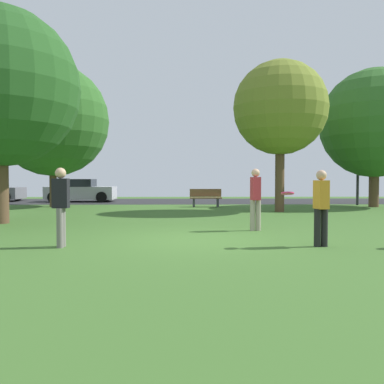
{
  "coord_description": "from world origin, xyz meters",
  "views": [
    {
      "loc": [
        -0.25,
        -9.6,
        1.45
      ],
      "look_at": [
        0.0,
        3.35,
        1.01
      ],
      "focal_mm": 38.39,
      "sensor_mm": 36.0,
      "label": 1
    }
  ],
  "objects_px": {
    "person_walking": "(321,205)",
    "person_bystander": "(255,196)",
    "oak_tree_center": "(52,120)",
    "frisbee_disc": "(288,193)",
    "street_lamp_post": "(358,163)",
    "parked_car_silver": "(81,191)",
    "park_bench": "(206,198)",
    "oak_tree_left": "(280,108)",
    "oak_tree_right": "(375,123)",
    "person_thrower": "(61,203)"
  },
  "relations": [
    {
      "from": "oak_tree_left",
      "to": "parked_car_silver",
      "type": "relative_size",
      "value": 1.59
    },
    {
      "from": "oak_tree_center",
      "to": "person_walking",
      "type": "relative_size",
      "value": 4.41
    },
    {
      "from": "oak_tree_right",
      "to": "frisbee_disc",
      "type": "xyz_separation_m",
      "value": [
        -7.37,
        -11.86,
        -3.05
      ]
    },
    {
      "from": "oak_tree_right",
      "to": "person_thrower",
      "type": "relative_size",
      "value": 4.14
    },
    {
      "from": "oak_tree_left",
      "to": "oak_tree_right",
      "type": "relative_size",
      "value": 0.94
    },
    {
      "from": "person_thrower",
      "to": "street_lamp_post",
      "type": "bearing_deg",
      "value": 48.8
    },
    {
      "from": "oak_tree_left",
      "to": "parked_car_silver",
      "type": "distance_m",
      "value": 13.57
    },
    {
      "from": "person_walking",
      "to": "street_lamp_post",
      "type": "distance_m",
      "value": 14.77
    },
    {
      "from": "person_bystander",
      "to": "person_walking",
      "type": "height_order",
      "value": "person_bystander"
    },
    {
      "from": "person_walking",
      "to": "street_lamp_post",
      "type": "height_order",
      "value": "street_lamp_post"
    },
    {
      "from": "parked_car_silver",
      "to": "park_bench",
      "type": "relative_size",
      "value": 2.55
    },
    {
      "from": "oak_tree_left",
      "to": "street_lamp_post",
      "type": "distance_m",
      "value": 7.06
    },
    {
      "from": "oak_tree_center",
      "to": "oak_tree_right",
      "type": "distance_m",
      "value": 16.14
    },
    {
      "from": "oak_tree_left",
      "to": "person_bystander",
      "type": "xyz_separation_m",
      "value": [
        -2.15,
        -6.32,
        -3.49
      ]
    },
    {
      "from": "oak_tree_left",
      "to": "oak_tree_right",
      "type": "xyz_separation_m",
      "value": [
        5.42,
        2.84,
        -0.26
      ]
    },
    {
      "from": "person_walking",
      "to": "street_lamp_post",
      "type": "relative_size",
      "value": 0.36
    },
    {
      "from": "oak_tree_center",
      "to": "oak_tree_right",
      "type": "xyz_separation_m",
      "value": [
        16.13,
        -0.36,
        -0.16
      ]
    },
    {
      "from": "person_bystander",
      "to": "person_thrower",
      "type": "bearing_deg",
      "value": 113.29
    },
    {
      "from": "person_walking",
      "to": "parked_car_silver",
      "type": "xyz_separation_m",
      "value": [
        -9.25,
        16.74,
        -0.24
      ]
    },
    {
      "from": "person_walking",
      "to": "park_bench",
      "type": "bearing_deg",
      "value": -0.31
    },
    {
      "from": "frisbee_disc",
      "to": "person_walking",
      "type": "bearing_deg",
      "value": 2.75
    },
    {
      "from": "person_thrower",
      "to": "park_bench",
      "type": "bearing_deg",
      "value": 73.85
    },
    {
      "from": "street_lamp_post",
      "to": "oak_tree_right",
      "type": "bearing_deg",
      "value": -80.85
    },
    {
      "from": "person_walking",
      "to": "parked_car_silver",
      "type": "relative_size",
      "value": 0.4
    },
    {
      "from": "frisbee_disc",
      "to": "street_lamp_post",
      "type": "bearing_deg",
      "value": 61.68
    },
    {
      "from": "oak_tree_left",
      "to": "person_bystander",
      "type": "distance_m",
      "value": 7.53
    },
    {
      "from": "person_thrower",
      "to": "park_bench",
      "type": "distance_m",
      "value": 12.57
    },
    {
      "from": "park_bench",
      "to": "street_lamp_post",
      "type": "height_order",
      "value": "street_lamp_post"
    },
    {
      "from": "park_bench",
      "to": "person_walking",
      "type": "bearing_deg",
      "value": 98.5
    },
    {
      "from": "person_walking",
      "to": "frisbee_disc",
      "type": "relative_size",
      "value": 5.26
    },
    {
      "from": "street_lamp_post",
      "to": "frisbee_disc",
      "type": "bearing_deg",
      "value": -118.32
    },
    {
      "from": "oak_tree_center",
      "to": "person_thrower",
      "type": "bearing_deg",
      "value": -71.72
    },
    {
      "from": "person_walking",
      "to": "oak_tree_center",
      "type": "bearing_deg",
      "value": 29.07
    },
    {
      "from": "park_bench",
      "to": "oak_tree_left",
      "type": "bearing_deg",
      "value": 134.67
    },
    {
      "from": "person_bystander",
      "to": "frisbee_disc",
      "type": "relative_size",
      "value": 5.55
    },
    {
      "from": "person_bystander",
      "to": "frisbee_disc",
      "type": "distance_m",
      "value": 2.72
    },
    {
      "from": "person_thrower",
      "to": "park_bench",
      "type": "xyz_separation_m",
      "value": [
        3.67,
        12.01,
        -0.46
      ]
    },
    {
      "from": "oak_tree_left",
      "to": "oak_tree_right",
      "type": "bearing_deg",
      "value": 27.65
    },
    {
      "from": "parked_car_silver",
      "to": "person_thrower",
      "type": "bearing_deg",
      "value": -77.24
    },
    {
      "from": "person_walking",
      "to": "street_lamp_post",
      "type": "bearing_deg",
      "value": -34.71
    },
    {
      "from": "person_walking",
      "to": "person_bystander",
      "type": "bearing_deg",
      "value": 10.26
    },
    {
      "from": "frisbee_disc",
      "to": "park_bench",
      "type": "relative_size",
      "value": 0.19
    },
    {
      "from": "oak_tree_left",
      "to": "park_bench",
      "type": "distance_m",
      "value": 5.86
    },
    {
      "from": "person_bystander",
      "to": "street_lamp_post",
      "type": "bearing_deg",
      "value": -41.64
    },
    {
      "from": "person_bystander",
      "to": "parked_car_silver",
      "type": "relative_size",
      "value": 0.42
    },
    {
      "from": "person_thrower",
      "to": "park_bench",
      "type": "height_order",
      "value": "person_thrower"
    },
    {
      "from": "oak_tree_right",
      "to": "street_lamp_post",
      "type": "height_order",
      "value": "oak_tree_right"
    },
    {
      "from": "person_bystander",
      "to": "frisbee_disc",
      "type": "height_order",
      "value": "person_bystander"
    },
    {
      "from": "parked_car_silver",
      "to": "park_bench",
      "type": "bearing_deg",
      "value": -32.19
    },
    {
      "from": "oak_tree_center",
      "to": "oak_tree_left",
      "type": "height_order",
      "value": "oak_tree_center"
    }
  ]
}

